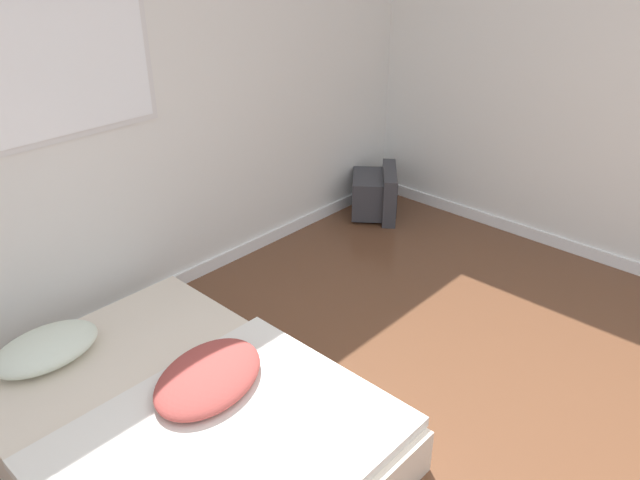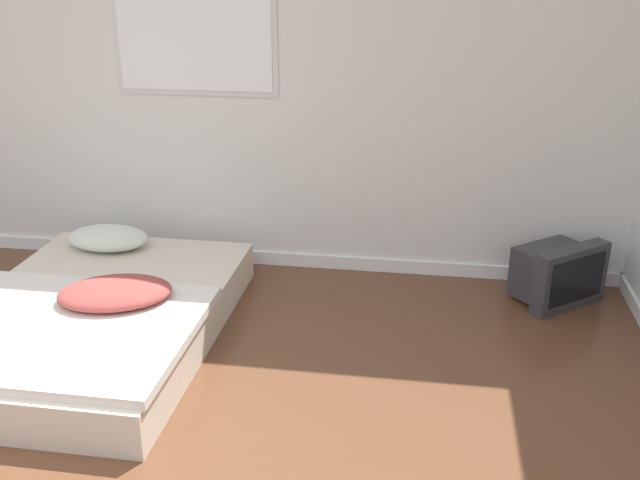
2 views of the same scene
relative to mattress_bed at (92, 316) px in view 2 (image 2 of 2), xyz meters
name	(u,v)px [view 2 (image 2 of 2)]	position (x,y,z in m)	size (l,w,h in m)	color
wall_back	(197,70)	(0.29, 1.18, 1.15)	(7.88, 0.08, 2.60)	silver
mattress_bed	(92,316)	(0.00, 0.00, 0.00)	(1.35, 1.90, 0.37)	beige
crt_tv	(557,273)	(2.57, 0.88, 0.04)	(0.58, 0.56, 0.38)	#333338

